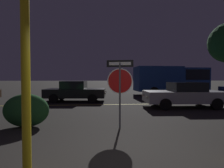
{
  "coord_description": "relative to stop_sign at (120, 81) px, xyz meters",
  "views": [
    {
      "loc": [
        -0.57,
        -3.27,
        1.59
      ],
      "look_at": [
        -0.01,
        3.59,
        1.38
      ],
      "focal_mm": 28.0,
      "sensor_mm": 36.0,
      "label": 1
    }
  ],
  "objects": [
    {
      "name": "stop_sign",
      "position": [
        0.0,
        0.0,
        0.0
      ],
      "size": [
        0.84,
        0.21,
        2.18
      ],
      "rotation": [
        0.0,
        0.0,
        -0.22
      ],
      "color": "#4C4C51",
      "rests_on": "ground_plane"
    },
    {
      "name": "hedge_bush_1",
      "position": [
        -3.06,
        0.38,
        -0.98
      ],
      "size": [
        1.46,
        0.74,
        1.09
      ],
      "primitive_type": "ellipsoid",
      "color": "#1E4C23",
      "rests_on": "ground_plane"
    },
    {
      "name": "yellow_pole_left",
      "position": [
        -1.9,
        -2.52,
        0.22
      ],
      "size": [
        0.14,
        0.14,
        3.47
      ],
      "primitive_type": "cylinder",
      "color": "yellow",
      "rests_on": "ground_plane"
    },
    {
      "name": "passing_car_3",
      "position": [
        4.07,
        3.77,
        -0.82
      ],
      "size": [
        4.44,
        2.11,
        1.39
      ],
      "rotation": [
        0.0,
        0.0,
        1.52
      ],
      "color": "#9E9EA3",
      "rests_on": "ground_plane"
    },
    {
      "name": "delivery_truck",
      "position": [
        6.64,
        11.18,
        0.06
      ],
      "size": [
        7.02,
        2.74,
        2.75
      ],
      "rotation": [
        0.0,
        0.0,
        -1.54
      ],
      "color": "navy",
      "rests_on": "ground_plane"
    },
    {
      "name": "road_center_stripe",
      "position": [
        -0.13,
        5.09,
        -1.52
      ],
      "size": [
        38.51,
        0.12,
        0.01
      ],
      "primitive_type": "cube",
      "color": "gold",
      "rests_on": "ground_plane"
    },
    {
      "name": "ground_plane",
      "position": [
        -0.13,
        -2.27,
        -1.52
      ],
      "size": [
        260.0,
        260.0,
        0.0
      ],
      "primitive_type": "plane",
      "color": "black"
    },
    {
      "name": "passing_car_2",
      "position": [
        -2.27,
        6.81,
        -0.81
      ],
      "size": [
        4.27,
        2.26,
        1.42
      ],
      "rotation": [
        0.0,
        0.0,
        -1.65
      ],
      "color": "black",
      "rests_on": "ground_plane"
    }
  ]
}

